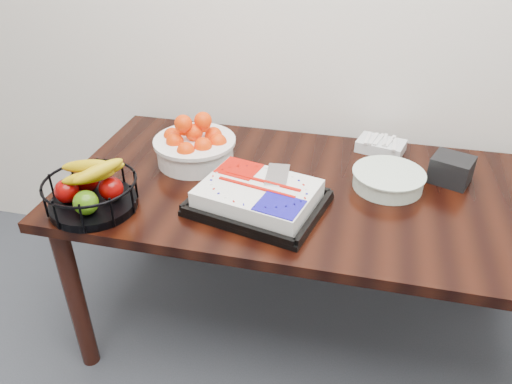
% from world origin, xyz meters
% --- Properties ---
extents(table, '(1.80, 0.90, 0.75)m').
position_xyz_m(table, '(0.00, 2.00, 0.66)').
color(table, black).
rests_on(table, ground).
extents(cake_tray, '(0.50, 0.43, 0.09)m').
position_xyz_m(cake_tray, '(-0.15, 1.83, 0.79)').
color(cake_tray, black).
rests_on(cake_tray, table).
extents(tangerine_bowl, '(0.32, 0.32, 0.20)m').
position_xyz_m(tangerine_bowl, '(-0.47, 2.09, 0.84)').
color(tangerine_bowl, white).
rests_on(tangerine_bowl, table).
extents(fruit_basket, '(0.32, 0.32, 0.17)m').
position_xyz_m(fruit_basket, '(-0.70, 1.69, 0.82)').
color(fruit_basket, black).
rests_on(fruit_basket, table).
extents(plate_stack, '(0.26, 0.26, 0.06)m').
position_xyz_m(plate_stack, '(0.28, 2.07, 0.78)').
color(plate_stack, white).
rests_on(plate_stack, table).
extents(fork_bag, '(0.21, 0.16, 0.05)m').
position_xyz_m(fork_bag, '(0.25, 2.35, 0.78)').
color(fork_bag, silver).
rests_on(fork_bag, table).
extents(napkin_box, '(0.17, 0.16, 0.10)m').
position_xyz_m(napkin_box, '(0.51, 2.16, 0.80)').
color(napkin_box, black).
rests_on(napkin_box, table).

